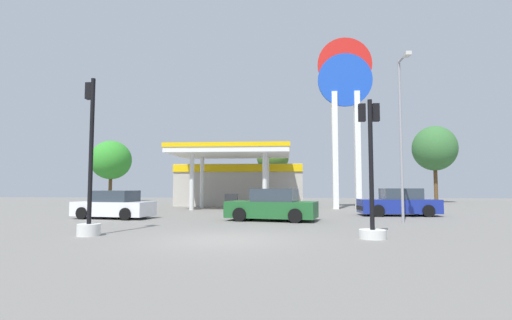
# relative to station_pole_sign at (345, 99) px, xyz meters

# --- Properties ---
(ground_plane) EXTENTS (90.00, 90.00, 0.00)m
(ground_plane) POSITION_rel_station_pole_sign_xyz_m (-6.33, -16.46, -8.13)
(ground_plane) COLOR slate
(ground_plane) RESTS_ON ground
(gas_station) EXTENTS (10.70, 11.60, 4.57)m
(gas_station) POSITION_rel_station_pole_sign_xyz_m (-8.42, 4.52, -6.03)
(gas_station) COLOR #ADA89E
(gas_station) RESTS_ON ground
(station_pole_sign) EXTENTS (4.01, 0.56, 12.76)m
(station_pole_sign) POSITION_rel_station_pole_sign_xyz_m (0.00, 0.00, 0.00)
(station_pole_sign) COLOR white
(station_pole_sign) RESTS_ON ground
(car_0) EXTENTS (4.19, 2.31, 1.42)m
(car_0) POSITION_rel_station_pole_sign_xyz_m (-13.19, -9.25, -7.49)
(car_0) COLOR black
(car_0) RESTS_ON ground
(car_1) EXTENTS (4.53, 2.65, 1.52)m
(car_1) POSITION_rel_station_pole_sign_xyz_m (-5.09, -9.86, -7.44)
(car_1) COLOR black
(car_1) RESTS_ON ground
(car_2) EXTENTS (4.30, 2.02, 1.53)m
(car_2) POSITION_rel_station_pole_sign_xyz_m (1.86, -6.19, -7.44)
(car_2) COLOR black
(car_2) RESTS_ON ground
(traffic_signal_0) EXTENTS (0.73, 0.73, 5.26)m
(traffic_signal_0) POSITION_rel_station_pole_sign_xyz_m (-10.93, -15.94, -6.73)
(traffic_signal_0) COLOR silver
(traffic_signal_0) RESTS_ON ground
(traffic_signal_1) EXTENTS (0.83, 0.83, 4.38)m
(traffic_signal_1) POSITION_rel_station_pole_sign_xyz_m (-1.75, -15.88, -6.71)
(traffic_signal_1) COLOR silver
(traffic_signal_1) RESTS_ON ground
(tree_0) EXTENTS (4.27, 4.27, 6.55)m
(tree_0) POSITION_rel_station_pole_sign_xyz_m (-23.09, 10.93, -3.66)
(tree_0) COLOR brown
(tree_0) RESTS_ON ground
(tree_1) EXTENTS (3.29, 3.29, 5.91)m
(tree_1) POSITION_rel_station_pole_sign_xyz_m (-5.77, 11.12, -3.60)
(tree_1) COLOR brown
(tree_1) RESTS_ON ground
(tree_2) EXTENTS (4.39, 4.39, 7.87)m
(tree_2) POSITION_rel_station_pole_sign_xyz_m (10.85, 11.96, -2.57)
(tree_2) COLOR brown
(tree_2) RESTS_ON ground
(corner_streetlamp) EXTENTS (0.24, 1.48, 7.41)m
(corner_streetlamp) POSITION_rel_station_pole_sign_xyz_m (0.77, -10.80, -3.71)
(corner_streetlamp) COLOR gray
(corner_streetlamp) RESTS_ON ground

